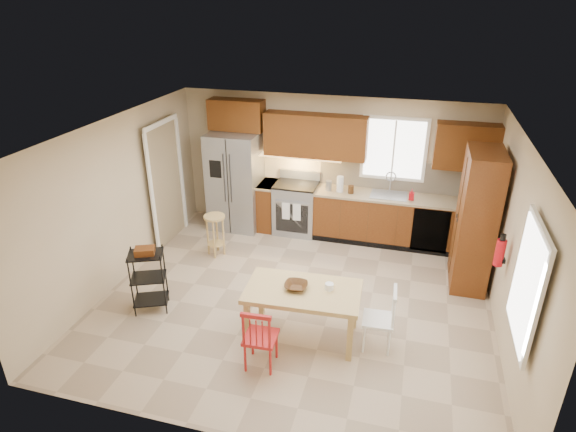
% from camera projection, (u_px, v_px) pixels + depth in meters
% --- Properties ---
extents(floor, '(5.50, 5.50, 0.00)m').
position_uv_depth(floor, '(295.00, 300.00, 7.04)').
color(floor, tan).
rests_on(floor, ground).
extents(ceiling, '(5.50, 5.00, 0.02)m').
position_uv_depth(ceiling, '(296.00, 133.00, 5.98)').
color(ceiling, silver).
rests_on(ceiling, ground).
extents(wall_back, '(5.50, 0.02, 2.50)m').
position_uv_depth(wall_back, '(330.00, 165.00, 8.70)').
color(wall_back, '#CCB793').
rests_on(wall_back, ground).
extents(wall_front, '(5.50, 0.02, 2.50)m').
position_uv_depth(wall_front, '(226.00, 340.00, 4.32)').
color(wall_front, '#CCB793').
rests_on(wall_front, ground).
extents(wall_left, '(0.02, 5.00, 2.50)m').
position_uv_depth(wall_left, '(117.00, 202.00, 7.17)').
color(wall_left, '#CCB793').
rests_on(wall_left, ground).
extents(wall_right, '(0.02, 5.00, 2.50)m').
position_uv_depth(wall_right, '(514.00, 249.00, 5.85)').
color(wall_right, '#CCB793').
rests_on(wall_right, ground).
extents(refrigerator, '(0.92, 0.75, 1.82)m').
position_uv_depth(refrigerator, '(236.00, 181.00, 8.92)').
color(refrigerator, gray).
rests_on(refrigerator, floor).
extents(range_stove, '(0.76, 0.63, 0.92)m').
position_uv_depth(range_stove, '(296.00, 209.00, 8.89)').
color(range_stove, gray).
rests_on(range_stove, floor).
extents(base_cabinet_narrow, '(0.30, 0.60, 0.90)m').
position_uv_depth(base_cabinet_narrow, '(268.00, 206.00, 9.03)').
color(base_cabinet_narrow, '#613311').
rests_on(base_cabinet_narrow, floor).
extents(base_cabinet_run, '(2.92, 0.60, 0.90)m').
position_uv_depth(base_cabinet_run, '(397.00, 220.00, 8.46)').
color(base_cabinet_run, '#613311').
rests_on(base_cabinet_run, floor).
extents(dishwasher, '(0.60, 0.02, 0.78)m').
position_uv_depth(dishwasher, '(430.00, 231.00, 8.07)').
color(dishwasher, black).
rests_on(dishwasher, floor).
extents(backsplash, '(2.92, 0.03, 0.55)m').
position_uv_depth(backsplash, '(402.00, 176.00, 8.41)').
color(backsplash, beige).
rests_on(backsplash, wall_back).
extents(upper_over_fridge, '(1.00, 0.35, 0.55)m').
position_uv_depth(upper_over_fridge, '(236.00, 115.00, 8.59)').
color(upper_over_fridge, '#602D10').
rests_on(upper_over_fridge, wall_back).
extents(upper_left_block, '(1.80, 0.35, 0.75)m').
position_uv_depth(upper_left_block, '(315.00, 136.00, 8.36)').
color(upper_left_block, '#602D10').
rests_on(upper_left_block, wall_back).
extents(upper_right_block, '(1.00, 0.35, 0.75)m').
position_uv_depth(upper_right_block, '(467.00, 147.00, 7.76)').
color(upper_right_block, '#602D10').
rests_on(upper_right_block, wall_back).
extents(window_back, '(1.12, 0.04, 1.12)m').
position_uv_depth(window_back, '(394.00, 149.00, 8.25)').
color(window_back, white).
rests_on(window_back, wall_back).
extents(sink, '(0.62, 0.46, 0.16)m').
position_uv_depth(sink, '(389.00, 197.00, 8.33)').
color(sink, gray).
rests_on(sink, base_cabinet_run).
extents(undercab_glow, '(1.60, 0.30, 0.01)m').
position_uv_depth(undercab_glow, '(298.00, 156.00, 8.58)').
color(undercab_glow, '#FFBF66').
rests_on(undercab_glow, wall_back).
extents(soap_bottle, '(0.09, 0.09, 0.19)m').
position_uv_depth(soap_bottle, '(412.00, 194.00, 8.10)').
color(soap_bottle, '#B30C14').
rests_on(soap_bottle, base_cabinet_run).
extents(paper_towel, '(0.12, 0.12, 0.28)m').
position_uv_depth(paper_towel, '(340.00, 184.00, 8.42)').
color(paper_towel, white).
rests_on(paper_towel, base_cabinet_run).
extents(canister_steel, '(0.11, 0.11, 0.18)m').
position_uv_depth(canister_steel, '(329.00, 186.00, 8.49)').
color(canister_steel, gray).
rests_on(canister_steel, base_cabinet_run).
extents(canister_wood, '(0.10, 0.10, 0.14)m').
position_uv_depth(canister_wood, '(351.00, 189.00, 8.37)').
color(canister_wood, '#4A2C13').
rests_on(canister_wood, base_cabinet_run).
extents(pantry, '(0.50, 0.95, 2.10)m').
position_uv_depth(pantry, '(476.00, 220.00, 7.06)').
color(pantry, '#613311').
rests_on(pantry, floor).
extents(fire_extinguisher, '(0.12, 0.12, 0.36)m').
position_uv_depth(fire_extinguisher, '(500.00, 253.00, 6.07)').
color(fire_extinguisher, '#B30C14').
rests_on(fire_extinguisher, wall_right).
extents(window_right, '(0.04, 1.02, 1.32)m').
position_uv_depth(window_right, '(528.00, 285.00, 4.78)').
color(window_right, white).
rests_on(window_right, wall_right).
extents(doorway, '(0.04, 0.95, 2.10)m').
position_uv_depth(doorway, '(166.00, 185.00, 8.37)').
color(doorway, '#8C7A59').
rests_on(doorway, wall_left).
extents(dining_table, '(1.48, 0.88, 0.70)m').
position_uv_depth(dining_table, '(303.00, 313.00, 6.16)').
color(dining_table, tan).
rests_on(dining_table, floor).
extents(chair_red, '(0.42, 0.42, 0.84)m').
position_uv_depth(chair_red, '(261.00, 336.00, 5.65)').
color(chair_red, '#AD1B1A').
rests_on(chair_red, floor).
extents(chair_white, '(0.42, 0.42, 0.84)m').
position_uv_depth(chair_white, '(378.00, 319.00, 5.95)').
color(chair_white, white).
rests_on(chair_white, floor).
extents(table_bowl, '(0.31, 0.31, 0.07)m').
position_uv_depth(table_bowl, '(296.00, 289.00, 6.03)').
color(table_bowl, '#4A2C13').
rests_on(table_bowl, dining_table).
extents(table_jar, '(0.10, 0.10, 0.11)m').
position_uv_depth(table_jar, '(329.00, 288.00, 6.00)').
color(table_jar, white).
rests_on(table_jar, dining_table).
extents(bar_stool, '(0.42, 0.42, 0.73)m').
position_uv_depth(bar_stool, '(216.00, 235.00, 8.12)').
color(bar_stool, tan).
rests_on(bar_stool, floor).
extents(utility_cart, '(0.57, 0.52, 0.93)m').
position_uv_depth(utility_cart, '(149.00, 281.00, 6.66)').
color(utility_cart, black).
rests_on(utility_cart, floor).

